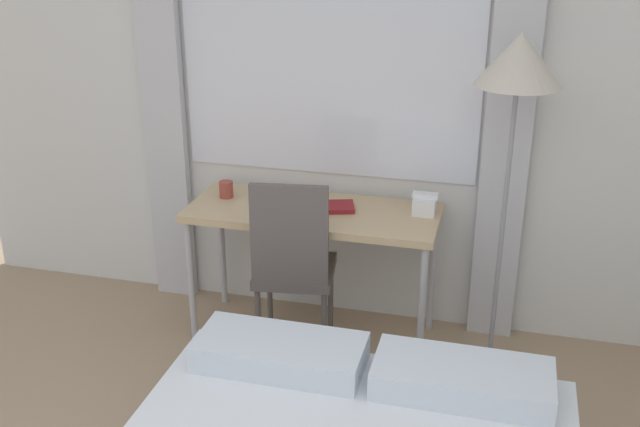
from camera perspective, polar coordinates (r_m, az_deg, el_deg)
name	(u,v)px	position (r m, az deg, el deg)	size (l,w,h in m)	color
wall_back_with_window	(366,84)	(4.00, 3.54, 9.85)	(4.91, 0.13, 2.70)	silver
desk	(313,221)	(3.92, -0.52, -0.54)	(1.31, 0.53, 0.75)	tan
desk_chair	(293,260)	(3.79, -2.08, -3.60)	(0.45, 0.45, 1.00)	#59514C
standing_lamp	(517,83)	(3.49, 14.79, 9.56)	(0.39, 0.39, 1.71)	#4C4C51
telephone	(425,204)	(3.88, 8.00, 0.73)	(0.13, 0.16, 0.10)	white
book	(325,207)	(3.90, 0.41, 0.51)	(0.33, 0.23, 0.02)	maroon
mug	(226,189)	(4.08, -7.16, 1.84)	(0.08, 0.08, 0.09)	#993F33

